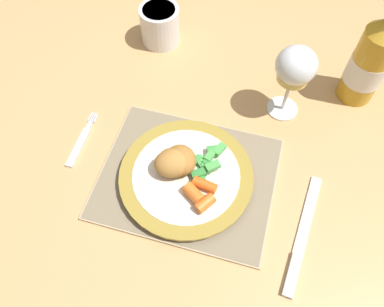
{
  "coord_description": "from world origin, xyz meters",
  "views": [
    {
      "loc": [
        0.11,
        -0.42,
        1.34
      ],
      "look_at": [
        0.01,
        -0.09,
        0.78
      ],
      "focal_mm": 35.0,
      "sensor_mm": 36.0,
      "label": 1
    }
  ],
  "objects": [
    {
      "name": "dining_table",
      "position": [
        0.0,
        0.0,
        0.66
      ],
      "size": [
        1.24,
        1.04,
        0.74
      ],
      "color": "tan",
      "rests_on": "ground"
    },
    {
      "name": "glazed_carrots",
      "position": [
        0.05,
        -0.16,
        0.78
      ],
      "size": [
        0.06,
        0.06,
        0.02
      ],
      "color": "orange",
      "rests_on": "dinner_plate"
    },
    {
      "name": "ground_plane",
      "position": [
        0.0,
        0.0,
        0.0
      ],
      "size": [
        6.0,
        6.0,
        0.0
      ],
      "primitive_type": "plane",
      "color": "#383333"
    },
    {
      "name": "table_knife",
      "position": [
        0.22,
        -0.19,
        0.74
      ],
      "size": [
        0.04,
        0.22,
        0.01
      ],
      "color": "silver",
      "rests_on": "dining_table"
    },
    {
      "name": "green_beans_pile",
      "position": [
        0.04,
        -0.1,
        0.77
      ],
      "size": [
        0.06,
        0.09,
        0.02
      ],
      "color": "#338438",
      "rests_on": "dinner_plate"
    },
    {
      "name": "fork",
      "position": [
        -0.2,
        -0.1,
        0.74
      ],
      "size": [
        0.02,
        0.13,
        0.01
      ],
      "color": "silver",
      "rests_on": "dining_table"
    },
    {
      "name": "bottle",
      "position": [
        0.29,
        0.16,
        0.84
      ],
      "size": [
        0.07,
        0.07,
        0.25
      ],
      "color": "gold",
      "rests_on": "dining_table"
    },
    {
      "name": "placemat",
      "position": [
        0.01,
        -0.12,
        0.74
      ],
      "size": [
        0.31,
        0.25,
        0.01
      ],
      "color": "tan",
      "rests_on": "dining_table"
    },
    {
      "name": "wine_glass",
      "position": [
        0.15,
        0.08,
        0.86
      ],
      "size": [
        0.07,
        0.07,
        0.16
      ],
      "color": "silver",
      "rests_on": "dining_table"
    },
    {
      "name": "breaded_croquettes",
      "position": [
        -0.01,
        -0.12,
        0.79
      ],
      "size": [
        0.09,
        0.09,
        0.05
      ],
      "color": "#B77F3D",
      "rests_on": "dinner_plate"
    },
    {
      "name": "drinking_cup",
      "position": [
        -0.14,
        0.21,
        0.78
      ],
      "size": [
        0.09,
        0.09,
        0.08
      ],
      "color": "white",
      "rests_on": "dining_table"
    },
    {
      "name": "dinner_plate",
      "position": [
        0.01,
        -0.13,
        0.76
      ],
      "size": [
        0.23,
        0.23,
        0.02
      ],
      "color": "silver",
      "rests_on": "placemat"
    }
  ]
}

